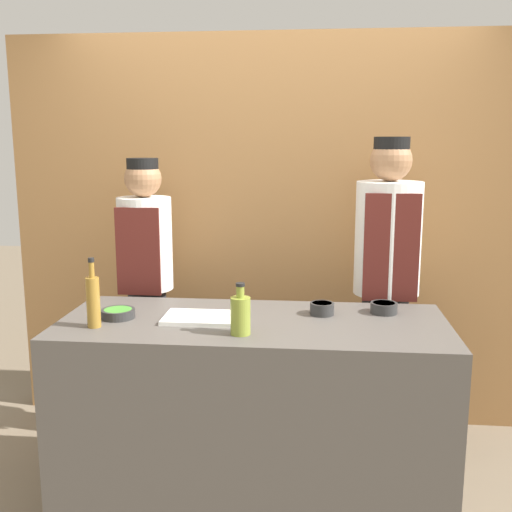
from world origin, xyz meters
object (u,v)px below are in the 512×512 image
at_px(cutting_board, 200,318).
at_px(bottle_oil, 240,314).
at_px(sauce_bowl_green, 118,313).
at_px(chef_left, 147,289).
at_px(sauce_bowl_orange, 322,308).
at_px(sauce_bowl_yellow, 384,307).
at_px(chef_right, 386,286).
at_px(bottle_vinegar, 93,300).

relative_size(cutting_board, bottle_oil, 1.47).
bearing_deg(sauce_bowl_green, chef_left, 93.49).
relative_size(sauce_bowl_orange, cutting_board, 0.35).
bearing_deg(sauce_bowl_green, cutting_board, 0.94).
bearing_deg(sauce_bowl_yellow, sauce_bowl_green, -170.78).
height_order(sauce_bowl_green, bottle_oil, bottle_oil).
relative_size(bottle_oil, chef_right, 0.13).
xyz_separation_m(sauce_bowl_green, sauce_bowl_yellow, (1.27, 0.21, 0.01)).
distance_m(sauce_bowl_orange, bottle_oil, 0.49).
height_order(sauce_bowl_orange, cutting_board, sauce_bowl_orange).
bearing_deg(bottle_vinegar, bottle_oil, -3.27).
xyz_separation_m(sauce_bowl_orange, chef_right, (0.36, 0.47, 0.01)).
relative_size(chef_left, chef_right, 0.94).
relative_size(sauce_bowl_green, sauce_bowl_yellow, 1.23).
xyz_separation_m(sauce_bowl_green, chef_right, (1.32, 0.62, 0.02)).
height_order(sauce_bowl_yellow, bottle_oil, bottle_oil).
xyz_separation_m(bottle_vinegar, chef_left, (0.02, 0.77, -0.14)).
xyz_separation_m(sauce_bowl_yellow, cutting_board, (-0.87, -0.20, -0.02)).
bearing_deg(sauce_bowl_orange, sauce_bowl_green, -171.17).
relative_size(sauce_bowl_orange, sauce_bowl_yellow, 0.89).
height_order(sauce_bowl_orange, bottle_vinegar, bottle_vinegar).
distance_m(sauce_bowl_orange, chef_right, 0.59).
height_order(sauce_bowl_yellow, chef_left, chef_left).
relative_size(sauce_bowl_yellow, chef_right, 0.07).
xyz_separation_m(sauce_bowl_green, cutting_board, (0.39, 0.01, -0.01)).
xyz_separation_m(bottle_oil, chef_left, (-0.65, 0.81, -0.10)).
relative_size(sauce_bowl_green, bottle_oil, 0.70).
xyz_separation_m(sauce_bowl_orange, bottle_vinegar, (-1.03, -0.30, 0.09)).
xyz_separation_m(sauce_bowl_orange, sauce_bowl_yellow, (0.30, 0.06, -0.00)).
height_order(sauce_bowl_green, cutting_board, sauce_bowl_green).
distance_m(sauce_bowl_yellow, chef_right, 0.42).
bearing_deg(sauce_bowl_yellow, chef_right, 82.23).
distance_m(sauce_bowl_green, bottle_vinegar, 0.19).
xyz_separation_m(sauce_bowl_orange, chef_left, (-1.00, 0.47, -0.05)).
bearing_deg(chef_right, sauce_bowl_yellow, -97.77).
bearing_deg(sauce_bowl_yellow, sauce_bowl_orange, -169.52).
height_order(sauce_bowl_green, sauce_bowl_yellow, sauce_bowl_yellow).
distance_m(sauce_bowl_green, sauce_bowl_yellow, 1.28).
relative_size(sauce_bowl_orange, bottle_vinegar, 0.37).
xyz_separation_m(sauce_bowl_orange, cutting_board, (-0.57, -0.14, -0.02)).
bearing_deg(sauce_bowl_orange, bottle_vinegar, -163.76).
distance_m(cutting_board, bottle_vinegar, 0.49).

